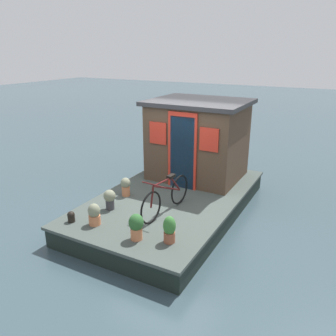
% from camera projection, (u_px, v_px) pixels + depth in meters
% --- Properties ---
extents(ground_plane, '(60.00, 60.00, 0.00)m').
position_uv_depth(ground_plane, '(172.00, 212.00, 7.83)').
color(ground_plane, '#384C54').
extents(houseboat_deck, '(4.97, 2.88, 0.45)m').
position_uv_depth(houseboat_deck, '(172.00, 204.00, 7.75)').
color(houseboat_deck, '#424C47').
rests_on(houseboat_deck, ground_plane).
extents(houseboat_cabin, '(1.96, 2.35, 1.95)m').
position_uv_depth(houseboat_cabin, '(198.00, 139.00, 8.49)').
color(houseboat_cabin, '#4C3828').
rests_on(houseboat_cabin, houseboat_deck).
extents(bicycle, '(1.66, 0.50, 0.77)m').
position_uv_depth(bicycle, '(166.00, 196.00, 6.71)').
color(bicycle, black).
rests_on(bicycle, houseboat_deck).
extents(potted_plant_lavender, '(0.21, 0.21, 0.42)m').
position_uv_depth(potted_plant_lavender, '(126.00, 186.00, 7.56)').
color(potted_plant_lavender, '#C6754C').
rests_on(potted_plant_lavender, houseboat_deck).
extents(potted_plant_mint, '(0.23, 0.23, 0.42)m').
position_uv_depth(potted_plant_mint, '(94.00, 214.00, 6.30)').
color(potted_plant_mint, '#C6754C').
rests_on(potted_plant_mint, houseboat_deck).
extents(potted_plant_thyme, '(0.26, 0.26, 0.48)m').
position_uv_depth(potted_plant_thyme, '(136.00, 226.00, 5.79)').
color(potted_plant_thyme, '#C6754C').
rests_on(potted_plant_thyme, houseboat_deck).
extents(potted_plant_sage, '(0.25, 0.25, 0.42)m').
position_uv_depth(potted_plant_sage, '(110.00, 198.00, 6.91)').
color(potted_plant_sage, '#38383D').
rests_on(potted_plant_sage, houseboat_deck).
extents(potted_plant_fern, '(0.22, 0.22, 0.48)m').
position_uv_depth(potted_plant_fern, '(169.00, 229.00, 5.71)').
color(potted_plant_fern, '#935138').
rests_on(potted_plant_fern, houseboat_deck).
extents(mooring_bollard, '(0.14, 0.14, 0.21)m').
position_uv_depth(mooring_bollard, '(71.00, 216.00, 6.44)').
color(mooring_bollard, black).
rests_on(mooring_bollard, houseboat_deck).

